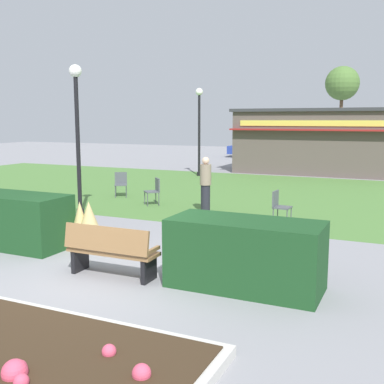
% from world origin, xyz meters
% --- Properties ---
extents(ground_plane, '(80.00, 80.00, 0.00)m').
position_xyz_m(ground_plane, '(0.00, 0.00, 0.00)').
color(ground_plane, gray).
extents(lawn_patch, '(36.00, 12.00, 0.01)m').
position_xyz_m(lawn_patch, '(0.00, 10.61, 0.00)').
color(lawn_patch, '#4C7A38').
rests_on(lawn_patch, ground_plane).
extents(flower_bed, '(3.91, 2.35, 0.33)m').
position_xyz_m(flower_bed, '(1.12, -2.80, 0.09)').
color(flower_bed, beige).
rests_on(flower_bed, ground_plane).
extents(park_bench, '(1.71, 0.54, 0.95)m').
position_xyz_m(park_bench, '(0.08, 0.17, 0.48)').
color(park_bench, olive).
rests_on(park_bench, ground_plane).
extents(hedge_left, '(2.23, 1.10, 1.17)m').
position_xyz_m(hedge_left, '(-2.92, 1.04, 0.58)').
color(hedge_left, '#19421E').
rests_on(hedge_left, ground_plane).
extents(hedge_right, '(2.53, 1.10, 1.15)m').
position_xyz_m(hedge_right, '(2.42, 0.64, 0.58)').
color(hedge_right, '#19421E').
rests_on(hedge_right, ground_plane).
extents(ornamental_grass_behind_left, '(0.76, 0.76, 1.02)m').
position_xyz_m(ornamental_grass_behind_left, '(-1.51, 1.66, 0.51)').
color(ornamental_grass_behind_left, tan).
rests_on(ornamental_grass_behind_left, ground_plane).
extents(ornamental_grass_behind_right, '(0.59, 0.59, 1.01)m').
position_xyz_m(ornamental_grass_behind_right, '(-1.73, 1.63, 0.51)').
color(ornamental_grass_behind_right, tan).
rests_on(ornamental_grass_behind_right, ground_plane).
extents(lamppost_mid, '(0.36, 0.36, 4.32)m').
position_xyz_m(lamppost_mid, '(-3.88, 4.38, 2.71)').
color(lamppost_mid, black).
rests_on(lamppost_mid, ground_plane).
extents(lamppost_far, '(0.36, 0.36, 4.32)m').
position_xyz_m(lamppost_far, '(-4.75, 14.93, 2.71)').
color(lamppost_far, black).
rests_on(lamppost_far, ground_plane).
extents(trash_bin, '(0.52, 0.52, 0.84)m').
position_xyz_m(trash_bin, '(2.54, 0.45, 0.42)').
color(trash_bin, '#2D4233').
rests_on(trash_bin, ground_plane).
extents(food_kiosk, '(8.93, 4.38, 3.35)m').
position_xyz_m(food_kiosk, '(0.59, 18.86, 1.69)').
color(food_kiosk, '#594C47').
rests_on(food_kiosk, ground_plane).
extents(cafe_chair_west, '(0.46, 0.46, 0.89)m').
position_xyz_m(cafe_chair_west, '(1.68, 5.77, 0.53)').
color(cafe_chair_west, '#4C5156').
rests_on(cafe_chair_west, ground_plane).
extents(cafe_chair_east, '(0.62, 0.62, 0.89)m').
position_xyz_m(cafe_chair_east, '(-2.76, 6.81, 0.53)').
color(cafe_chair_east, '#4C5156').
rests_on(cafe_chair_east, ground_plane).
extents(cafe_chair_center, '(0.60, 0.60, 0.89)m').
position_xyz_m(cafe_chair_center, '(-4.71, 7.80, 0.53)').
color(cafe_chair_center, '#4C5156').
rests_on(cafe_chair_center, ground_plane).
extents(person_strolling, '(0.34, 0.34, 1.69)m').
position_xyz_m(person_strolling, '(-0.72, 6.31, 0.86)').
color(person_strolling, '#23232D').
rests_on(person_strolling, ground_plane).
extents(parked_car_west_slot, '(4.36, 2.37, 1.20)m').
position_xyz_m(parked_car_west_slot, '(-5.62, 27.52, 0.64)').
color(parked_car_west_slot, navy).
rests_on(parked_car_west_slot, ground_plane).
extents(parked_car_center_slot, '(4.26, 2.17, 1.20)m').
position_xyz_m(parked_car_center_slot, '(-0.21, 27.52, 0.64)').
color(parked_car_center_slot, silver).
rests_on(parked_car_center_slot, ground_plane).
extents(tree_right_bg, '(2.80, 2.80, 7.18)m').
position_xyz_m(tree_right_bg, '(-0.67, 35.04, 5.73)').
color(tree_right_bg, brown).
rests_on(tree_right_bg, ground_plane).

